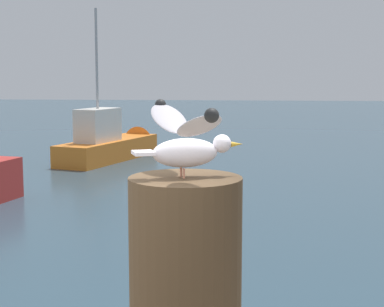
{
  "coord_description": "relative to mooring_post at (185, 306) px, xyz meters",
  "views": [
    {
      "loc": [
        1.28,
        -2.44,
        2.71
      ],
      "look_at": [
        1.07,
        -0.13,
        2.41
      ],
      "focal_mm": 57.39,
      "sensor_mm": 36.0,
      "label": 1
    }
  ],
  "objects": [
    {
      "name": "mooring_post",
      "position": [
        0.0,
        0.0,
        0.0
      ],
      "size": [
        0.39,
        0.39,
        0.92
      ],
      "primitive_type": "cylinder",
      "color": "#4C3823",
      "rests_on": "harbor_quay"
    },
    {
      "name": "seagull",
      "position": [
        0.0,
        0.0,
        0.59
      ],
      "size": [
        0.38,
        0.65,
        0.26
      ],
      "color": "tan",
      "rests_on": "mooring_post"
    },
    {
      "name": "boat_orange",
      "position": [
        -4.04,
        17.15,
        -1.39
      ],
      "size": [
        2.72,
        5.34,
        4.83
      ],
      "color": "orange",
      "rests_on": "ground_plane"
    }
  ]
}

